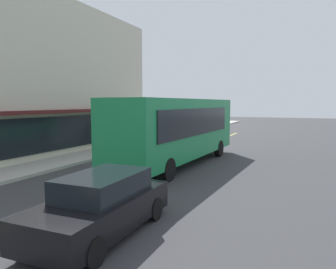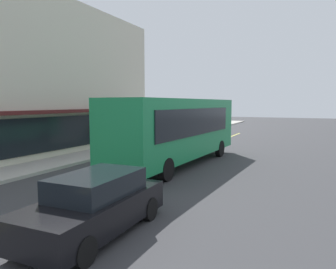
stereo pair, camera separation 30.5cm
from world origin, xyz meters
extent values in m
plane|color=#38383A|center=(0.00, 0.00, 0.00)|extent=(120.00, 120.00, 0.00)
cube|color=#B2ADA3|center=(0.00, 5.21, 0.07)|extent=(80.00, 2.55, 0.15)
cube|color=#D8D14C|center=(0.00, 0.00, 0.00)|extent=(36.00, 0.16, 0.01)
cube|color=#4C1919|center=(-3.22, 6.24, 2.80)|extent=(15.96, 0.70, 0.20)
cube|color=black|center=(-3.22, 6.46, 1.50)|extent=(13.68, 0.08, 2.00)
cube|color=#197F47|center=(-1.46, -0.91, 2.00)|extent=(11.11, 3.03, 3.00)
cube|color=black|center=(3.99, -1.17, 2.36)|extent=(0.22, 2.10, 1.80)
cube|color=black|center=(-1.70, 0.38, 2.36)|extent=(8.79, 0.49, 1.32)
cube|color=black|center=(-1.82, -2.16, 2.36)|extent=(8.79, 0.49, 1.32)
cube|color=#0CF259|center=(4.06, -1.17, 3.25)|extent=(0.17, 1.90, 0.36)
cube|color=#2D2D33|center=(4.09, -1.17, 0.75)|extent=(0.28, 2.40, 0.40)
cylinder|color=black|center=(2.11, 0.05, 0.50)|extent=(1.01, 0.35, 1.00)
cylinder|color=black|center=(2.00, -2.21, 0.50)|extent=(1.01, 0.35, 1.00)
cylinder|color=black|center=(-4.92, 0.39, 0.50)|extent=(1.01, 0.35, 1.00)
cylinder|color=black|center=(-5.03, -1.86, 0.50)|extent=(1.01, 0.35, 1.00)
cylinder|color=#2D2D33|center=(-1.28, 4.29, 1.75)|extent=(0.12, 0.12, 3.20)
cube|color=black|center=(-1.28, 4.49, 2.90)|extent=(0.30, 0.30, 0.90)
sphere|color=red|center=(-1.28, 4.66, 3.17)|extent=(0.18, 0.18, 0.18)
sphere|color=orange|center=(-1.28, 4.66, 2.90)|extent=(0.18, 0.18, 0.18)
sphere|color=green|center=(-1.28, 4.66, 2.63)|extent=(0.18, 0.18, 0.18)
cube|color=#B7BABF|center=(7.08, 2.67, 0.60)|extent=(4.35, 1.94, 0.75)
cube|color=black|center=(7.23, 2.67, 1.25)|extent=(2.45, 1.59, 0.55)
cylinder|color=black|center=(5.69, 1.80, 0.32)|extent=(0.65, 0.24, 0.64)
cylinder|color=black|center=(5.64, 3.44, 0.32)|extent=(0.65, 0.24, 0.64)
cylinder|color=black|center=(8.53, 1.89, 0.32)|extent=(0.65, 0.24, 0.64)
cylinder|color=black|center=(8.47, 3.53, 0.32)|extent=(0.65, 0.24, 0.64)
cube|color=black|center=(-10.70, -2.54, 0.60)|extent=(4.32, 1.86, 0.75)
cube|color=black|center=(-10.55, -2.54, 1.25)|extent=(2.43, 1.54, 0.55)
cylinder|color=black|center=(-12.11, -3.38, 0.32)|extent=(0.64, 0.23, 0.64)
cylinder|color=black|center=(-12.13, -1.74, 0.32)|extent=(0.64, 0.23, 0.64)
cylinder|color=black|center=(-9.27, -3.34, 0.32)|extent=(0.64, 0.23, 0.64)
cylinder|color=black|center=(-9.29, -1.70, 0.32)|extent=(0.64, 0.23, 0.64)
cube|color=#14666B|center=(12.45, 2.74, 0.60)|extent=(4.37, 1.97, 0.75)
cube|color=black|center=(12.60, 2.75, 1.25)|extent=(2.47, 1.61, 0.55)
cylinder|color=black|center=(11.06, 1.86, 0.32)|extent=(0.65, 0.25, 0.64)
cylinder|color=black|center=(11.00, 3.50, 0.32)|extent=(0.65, 0.25, 0.64)
cylinder|color=black|center=(13.90, 1.98, 0.32)|extent=(0.65, 0.25, 0.64)
cylinder|color=black|center=(13.83, 3.62, 0.32)|extent=(0.65, 0.25, 0.64)
cylinder|color=black|center=(6.72, 4.69, 0.56)|extent=(0.18, 0.18, 0.82)
cylinder|color=maroon|center=(6.72, 4.69, 1.30)|extent=(0.34, 0.34, 0.65)
sphere|color=tan|center=(6.72, 4.69, 1.74)|extent=(0.23, 0.23, 0.23)
cylinder|color=black|center=(2.25, 4.75, 0.56)|extent=(0.18, 0.18, 0.82)
cylinder|color=#B28C33|center=(2.25, 4.75, 1.30)|extent=(0.34, 0.34, 0.65)
sphere|color=tan|center=(2.25, 4.75, 1.74)|extent=(0.23, 0.23, 0.23)
camera|label=1|loc=(-17.05, -7.20, 3.28)|focal=33.93mm
camera|label=2|loc=(-16.92, -7.48, 3.28)|focal=33.93mm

